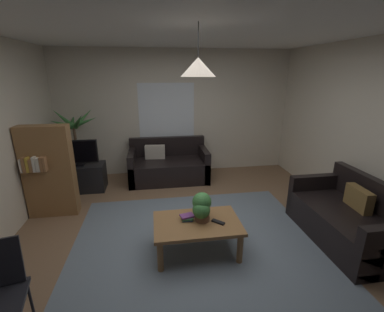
{
  "coord_description": "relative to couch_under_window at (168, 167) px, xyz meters",
  "views": [
    {
      "loc": [
        -0.5,
        -2.98,
        2.12
      ],
      "look_at": [
        0.0,
        0.3,
        1.05
      ],
      "focal_mm": 24.47,
      "sensor_mm": 36.0,
      "label": 1
    }
  ],
  "objects": [
    {
      "name": "floor",
      "position": [
        0.22,
        -2.05,
        -0.29
      ],
      "size": [
        4.86,
        5.06,
        0.02
      ],
      "primitive_type": "cube",
      "color": "brown",
      "rests_on": "ground"
    },
    {
      "name": "rug",
      "position": [
        0.22,
        -2.25,
        -0.27
      ],
      "size": [
        3.16,
        2.78,
        0.01
      ],
      "primitive_type": "cube",
      "color": "slate",
      "rests_on": "ground"
    },
    {
      "name": "wall_back",
      "position": [
        0.22,
        0.51,
        1.01
      ],
      "size": [
        4.98,
        0.06,
        2.57
      ],
      "primitive_type": "cube",
      "color": "beige",
      "rests_on": "ground"
    },
    {
      "name": "wall_right",
      "position": [
        2.68,
        -2.05,
        1.01
      ],
      "size": [
        0.06,
        5.06,
        2.57
      ],
      "primitive_type": "cube",
      "color": "beige",
      "rests_on": "ground"
    },
    {
      "name": "ceiling",
      "position": [
        0.22,
        -2.05,
        2.31
      ],
      "size": [
        4.86,
        5.06,
        0.02
      ],
      "primitive_type": "cube",
      "color": "white"
    },
    {
      "name": "window_pane",
      "position": [
        0.02,
        0.47,
        1.04
      ],
      "size": [
        1.15,
        0.01,
        1.19
      ],
      "primitive_type": "cube",
      "color": "white"
    },
    {
      "name": "couch_under_window",
      "position": [
        0.0,
        0.0,
        0.0
      ],
      "size": [
        1.56,
        0.83,
        0.82
      ],
      "color": "black",
      "rests_on": "ground"
    },
    {
      "name": "couch_right_side",
      "position": [
        2.18,
        -2.39,
        0.0
      ],
      "size": [
        0.83,
        1.49,
        0.82
      ],
      "rotation": [
        0.0,
        0.0,
        -1.57
      ],
      "color": "black",
      "rests_on": "ground"
    },
    {
      "name": "coffee_table",
      "position": [
        0.19,
        -2.34,
        0.07
      ],
      "size": [
        1.03,
        0.66,
        0.41
      ],
      "color": "olive",
      "rests_on": "ground"
    },
    {
      "name": "book_on_table_0",
      "position": [
        0.08,
        -2.29,
        0.15
      ],
      "size": [
        0.13,
        0.1,
        0.02
      ],
      "primitive_type": "cube",
      "rotation": [
        0.0,
        0.0,
        -0.05
      ],
      "color": "#2D4C8C",
      "rests_on": "coffee_table"
    },
    {
      "name": "book_on_table_1",
      "position": [
        0.08,
        -2.29,
        0.17
      ],
      "size": [
        0.13,
        0.11,
        0.02
      ],
      "primitive_type": "cube",
      "rotation": [
        0.0,
        0.0,
        -0.0
      ],
      "color": "#387247",
      "rests_on": "coffee_table"
    },
    {
      "name": "book_on_table_2",
      "position": [
        0.08,
        -2.27,
        0.19
      ],
      "size": [
        0.18,
        0.15,
        0.02
      ],
      "primitive_type": "cube",
      "rotation": [
        0.0,
        0.0,
        0.25
      ],
      "color": "#72387F",
      "rests_on": "coffee_table"
    },
    {
      "name": "remote_on_table_0",
      "position": [
        0.44,
        -2.4,
        0.15
      ],
      "size": [
        0.15,
        0.15,
        0.02
      ],
      "primitive_type": "cube",
      "rotation": [
        0.0,
        0.0,
        3.96
      ],
      "color": "black",
      "rests_on": "coffee_table"
    },
    {
      "name": "potted_plant_on_table",
      "position": [
        0.25,
        -2.31,
        0.32
      ],
      "size": [
        0.24,
        0.28,
        0.34
      ],
      "color": "brown",
      "rests_on": "coffee_table"
    },
    {
      "name": "tv_stand",
      "position": [
        -1.66,
        -0.27,
        -0.03
      ],
      "size": [
        0.9,
        0.44,
        0.5
      ],
      "primitive_type": "cube",
      "color": "black",
      "rests_on": "ground"
    },
    {
      "name": "tv",
      "position": [
        -1.66,
        -0.3,
        0.46
      ],
      "size": [
        0.75,
        0.16,
        0.47
      ],
      "color": "black",
      "rests_on": "tv_stand"
    },
    {
      "name": "potted_palm_corner",
      "position": [
        -1.76,
        0.14,
        0.44
      ],
      "size": [
        0.89,
        0.84,
        1.49
      ],
      "color": "brown",
      "rests_on": "ground"
    },
    {
      "name": "bookshelf_corner",
      "position": [
        -1.85,
        -1.12,
        0.43
      ],
      "size": [
        0.7,
        0.31,
        1.4
      ],
      "color": "olive",
      "rests_on": "ground"
    },
    {
      "name": "pendant_lamp",
      "position": [
        0.19,
        -2.34,
        1.89
      ],
      "size": [
        0.35,
        0.35,
        0.5
      ],
      "color": "black"
    }
  ]
}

